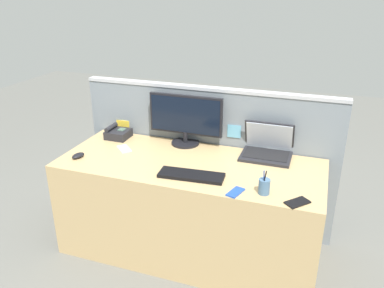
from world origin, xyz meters
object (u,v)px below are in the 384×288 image
at_px(cell_phone_white_slab, 124,149).
at_px(laptop, 267,148).
at_px(desk_phone, 118,133).
at_px(pen_cup, 264,186).
at_px(desktop_monitor, 186,118).
at_px(keyboard_main, 191,175).
at_px(cell_phone_blue_case, 235,192).
at_px(computer_mouse_right_hand, 78,156).
at_px(cell_phone_black_slab, 297,202).

bearing_deg(cell_phone_white_slab, laptop, -33.00).
xyz_separation_m(desk_phone, pen_cup, (1.25, -0.50, 0.01)).
xyz_separation_m(desktop_monitor, laptop, (0.62, -0.02, -0.15)).
distance_m(desktop_monitor, desk_phone, 0.58).
distance_m(desk_phone, keyboard_main, 0.89).
xyz_separation_m(cell_phone_white_slab, cell_phone_blue_case, (0.93, -0.36, 0.00)).
distance_m(desktop_monitor, laptop, 0.64).
height_order(desk_phone, cell_phone_white_slab, desk_phone).
xyz_separation_m(desktop_monitor, cell_phone_blue_case, (0.54, -0.62, -0.20)).
bearing_deg(cell_phone_white_slab, keyboard_main, -68.47).
bearing_deg(computer_mouse_right_hand, desktop_monitor, 51.19).
bearing_deg(cell_phone_white_slab, desktop_monitor, -13.29).
bearing_deg(desk_phone, keyboard_main, -29.79).
relative_size(desk_phone, computer_mouse_right_hand, 1.72).
relative_size(laptop, cell_phone_white_slab, 2.58).
height_order(computer_mouse_right_hand, pen_cup, pen_cup).
xyz_separation_m(pen_cup, cell_phone_black_slab, (0.20, -0.04, -0.04)).
bearing_deg(pen_cup, laptop, 97.28).
height_order(keyboard_main, cell_phone_white_slab, keyboard_main).
relative_size(computer_mouse_right_hand, cell_phone_white_slab, 0.74).
xyz_separation_m(computer_mouse_right_hand, pen_cup, (1.32, -0.07, 0.03)).
distance_m(laptop, keyboard_main, 0.64).
xyz_separation_m(laptop, desk_phone, (-1.18, -0.05, -0.02)).
distance_m(laptop, cell_phone_black_slab, 0.66).
relative_size(keyboard_main, cell_phone_blue_case, 3.26).
bearing_deg(laptop, desktop_monitor, 178.49).
xyz_separation_m(computer_mouse_right_hand, cell_phone_black_slab, (1.52, -0.12, -0.01)).
bearing_deg(cell_phone_black_slab, desktop_monitor, -172.73).
relative_size(desktop_monitor, cell_phone_blue_case, 4.42).
height_order(desktop_monitor, computer_mouse_right_hand, desktop_monitor).
distance_m(computer_mouse_right_hand, cell_phone_white_slab, 0.33).
bearing_deg(cell_phone_blue_case, cell_phone_black_slab, 17.18).
height_order(desk_phone, cell_phone_blue_case, desk_phone).
distance_m(desk_phone, cell_phone_white_slab, 0.25).
distance_m(computer_mouse_right_hand, pen_cup, 1.33).
xyz_separation_m(keyboard_main, cell_phone_black_slab, (0.67, -0.10, -0.01)).
relative_size(keyboard_main, cell_phone_white_slab, 3.09).
bearing_deg(cell_phone_black_slab, cell_phone_white_slab, -153.73).
relative_size(computer_mouse_right_hand, cell_phone_blue_case, 0.78).
distance_m(desk_phone, cell_phone_black_slab, 1.55).
bearing_deg(desktop_monitor, computer_mouse_right_hand, -141.71).
xyz_separation_m(desktop_monitor, keyboard_main, (0.22, -0.51, -0.19)).
height_order(desktop_monitor, cell_phone_white_slab, desktop_monitor).
xyz_separation_m(desk_phone, cell_phone_blue_case, (1.09, -0.55, -0.03)).
bearing_deg(keyboard_main, desktop_monitor, 109.38).
bearing_deg(cell_phone_blue_case, pen_cup, 33.30).
bearing_deg(desk_phone, cell_phone_black_slab, -20.78).
xyz_separation_m(desktop_monitor, desk_phone, (-0.55, -0.07, -0.17)).
xyz_separation_m(cell_phone_blue_case, cell_phone_black_slab, (0.36, 0.00, 0.00)).
distance_m(desktop_monitor, cell_phone_blue_case, 0.84).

